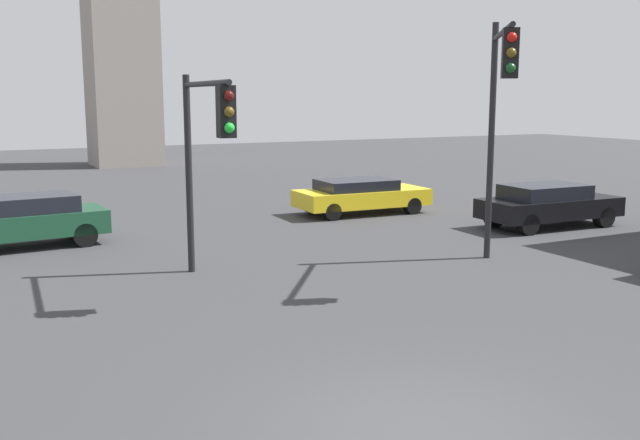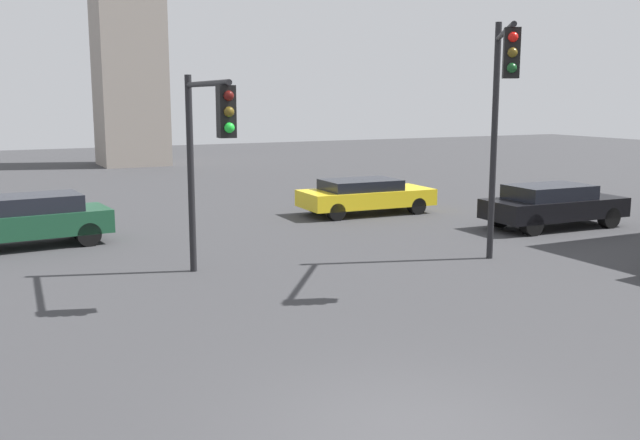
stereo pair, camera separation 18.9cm
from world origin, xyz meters
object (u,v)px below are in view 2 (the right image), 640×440
Objects in this scene: traffic_light_0 at (502,96)px; car_5 at (27,219)px; traffic_light_1 at (207,135)px; car_0 at (553,205)px; car_2 at (365,195)px.

car_5 is (-9.66, 8.18, -3.39)m from traffic_light_0.
traffic_light_1 is (-6.45, 1.70, -0.83)m from traffic_light_0.
car_0 is at bearing 159.83° from car_5.
traffic_light_0 is at bearing -98.25° from car_2.
traffic_light_0 is 1.28× the size of car_0.
traffic_light_0 is 1.25× the size of car_2.
car_5 is (-15.27, 4.22, 0.03)m from car_0.
car_0 is 15.84m from car_5.
car_2 is 1.03× the size of car_5.
traffic_light_0 is 1.28× the size of traffic_light_1.
traffic_light_1 is 7.67m from car_5.
car_2 is at bearing 135.48° from traffic_light_1.
car_0 is 1.01× the size of car_5.
car_2 is (8.05, 7.32, -2.65)m from traffic_light_1.
traffic_light_0 is at bearing 78.46° from traffic_light_1.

